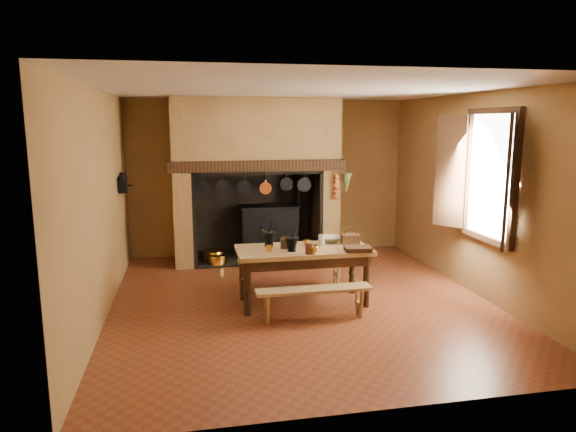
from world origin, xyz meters
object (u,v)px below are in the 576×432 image
Objects in this scene: mixing_bowl at (331,239)px; wicker_basket at (350,239)px; work_table at (303,257)px; bench_front at (314,296)px; coffee_grinder at (285,243)px; iron_range at (269,230)px.

wicker_basket reaches higher than mixing_bowl.
mixing_bowl is (0.46, 0.29, 0.16)m from work_table.
mixing_bowl is at bearing 62.74° from bench_front.
work_table is 1.23× the size of bench_front.
coffee_grinder reaches higher than mixing_bowl.
iron_range reaches higher than mixing_bowl.
work_table is at bearing 90.00° from bench_front.
coffee_grinder is at bearing -94.02° from iron_range.
bench_front is at bearing -128.90° from wicker_basket.
mixing_bowl is at bearing 26.98° from coffee_grinder.
mixing_bowl is at bearing 145.53° from wicker_basket.
mixing_bowl reaches higher than work_table.
coffee_grinder reaches higher than bench_front.
coffee_grinder is 0.91m from wicker_basket.
iron_range is 2.55m from wicker_basket.
wicker_basket is (0.68, 0.11, 0.19)m from work_table.
work_table is at bearing -88.71° from iron_range.
iron_range is 2.53m from work_table.
work_table is (0.06, -2.53, 0.16)m from iron_range.
wicker_basket reaches higher than bench_front.
mixing_bowl is (0.51, -2.23, 0.31)m from iron_range.
wicker_basket is (0.68, 0.70, 0.53)m from bench_front.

